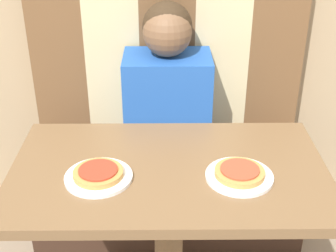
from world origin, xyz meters
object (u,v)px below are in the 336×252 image
(pizza_right, at_px, (240,172))
(plate_left, at_px, (99,177))
(plate_right, at_px, (239,176))
(pizza_left, at_px, (98,173))
(person, at_px, (167,84))

(pizza_right, bearing_deg, plate_left, 180.00)
(plate_left, height_order, plate_right, same)
(plate_right, xyz_separation_m, pizza_left, (-0.44, -0.00, 0.02))
(plate_left, xyz_separation_m, pizza_left, (-0.00, -0.00, 0.02))
(plate_left, xyz_separation_m, pizza_right, (0.44, -0.00, 0.02))
(person, xyz_separation_m, pizza_right, (0.22, -0.63, -0.03))
(person, relative_size, pizza_right, 4.26)
(pizza_left, xyz_separation_m, pizza_right, (0.44, 0.00, 0.00))
(plate_right, relative_size, pizza_left, 1.36)
(person, relative_size, pizza_left, 4.26)
(person, xyz_separation_m, pizza_left, (-0.22, -0.63, -0.03))
(person, distance_m, plate_left, 0.67)
(person, bearing_deg, pizza_right, -70.87)
(pizza_right, bearing_deg, plate_right, 153.43)
(plate_right, bearing_deg, pizza_left, -180.00)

